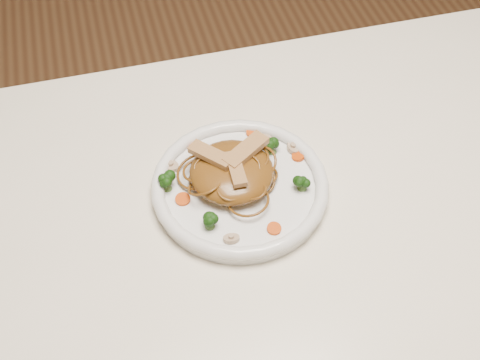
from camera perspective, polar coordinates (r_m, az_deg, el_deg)
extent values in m
cube|color=white|center=(0.90, 5.88, -4.65)|extent=(1.20, 0.80, 0.04)
cylinder|color=brown|center=(1.57, 19.63, 1.68)|extent=(0.06, 0.06, 0.71)
cylinder|color=white|center=(0.90, 0.00, -0.90)|extent=(0.32, 0.32, 0.02)
ellipsoid|color=brown|center=(0.89, -0.77, 0.77)|extent=(0.13, 0.13, 0.04)
cube|color=tan|center=(0.88, 0.53, 2.72)|extent=(0.08, 0.06, 0.01)
cube|color=tan|center=(0.88, -2.69, 2.34)|extent=(0.06, 0.07, 0.01)
cube|color=tan|center=(0.86, -0.37, 1.03)|extent=(0.02, 0.06, 0.01)
cylinder|color=#BF4206|center=(0.96, 1.10, 4.39)|extent=(0.02, 0.02, 0.00)
cylinder|color=#BF4206|center=(0.88, -5.30, -1.78)|extent=(0.02, 0.02, 0.00)
cylinder|color=#BF4206|center=(0.93, 5.36, 2.17)|extent=(0.02, 0.02, 0.00)
cylinder|color=#BF4206|center=(0.94, -4.12, 2.98)|extent=(0.02, 0.02, 0.00)
cylinder|color=#BF4206|center=(0.85, 3.16, -4.49)|extent=(0.03, 0.03, 0.00)
cylinder|color=beige|center=(0.84, -0.81, -5.42)|extent=(0.02, 0.02, 0.01)
cylinder|color=beige|center=(0.94, 4.92, 2.99)|extent=(0.03, 0.03, 0.01)
cylinder|color=beige|center=(0.92, -6.40, 1.31)|extent=(0.04, 0.04, 0.01)
cylinder|color=beige|center=(0.95, 2.49, 3.69)|extent=(0.03, 0.03, 0.01)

